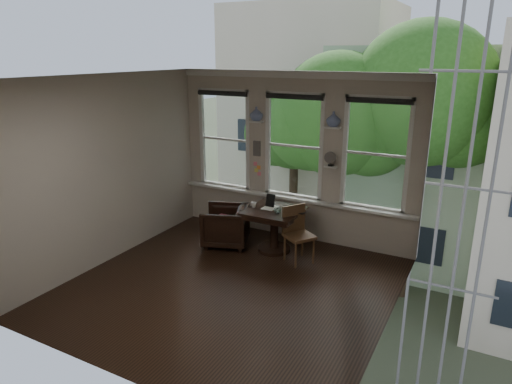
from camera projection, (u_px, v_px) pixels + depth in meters
The scene contains 25 objects.
ground at pixel (231, 286), 6.72m from camera, with size 4.50×4.50×0.00m, color black.
ceiling at pixel (228, 77), 5.84m from camera, with size 4.50×4.50×0.00m, color silver.
wall_back at pixel (295, 157), 8.18m from camera, with size 4.50×4.50×0.00m, color #B9AC9D.
wall_front at pixel (108, 248), 4.39m from camera, with size 4.50×4.50×0.00m, color #B9AC9D.
wall_left at pixel (109, 170), 7.30m from camera, with size 4.50×4.50×0.00m, color #B9AC9D.
wall_right at pixel (396, 215), 5.27m from camera, with size 4.50×4.50×0.00m, color #B9AC9D.
window_left at pixel (226, 139), 8.78m from camera, with size 1.10×0.12×1.90m, color white, non-canonical shape.
window_center at pixel (295, 146), 8.12m from camera, with size 1.10×0.12×1.90m, color white, non-canonical shape.
window_right at pixel (376, 154), 7.47m from camera, with size 1.10×0.12×1.90m, color white, non-canonical shape.
shelf_left at pixel (256, 121), 8.25m from camera, with size 0.26×0.16×0.03m, color white.
shelf_right at pixel (333, 127), 7.60m from camera, with size 0.26×0.16×0.03m, color white.
intercom at pixel (257, 148), 8.42m from camera, with size 0.14×0.06×0.28m, color #59544F.
sticky_notes at pixel (257, 167), 8.53m from camera, with size 0.16×0.01×0.24m, color pink, non-canonical shape.
desk_fan at pixel (331, 161), 7.75m from camera, with size 0.20×0.20×0.24m, color #59544F, non-canonical shape.
vase_left at pixel (256, 114), 8.21m from camera, with size 0.24×0.24×0.25m, color silver.
vase_right at pixel (333, 119), 7.56m from camera, with size 0.24×0.24×0.25m, color silver.
table at pixel (274, 230), 7.82m from camera, with size 0.90×0.90×0.75m, color black, non-canonical shape.
armchair_left at pixel (225, 226), 8.08m from camera, with size 0.76×0.78×0.71m, color black.
cushion_red at pixel (225, 221), 8.05m from camera, with size 0.45×0.45×0.06m, color maroon.
side_chair_right at pixel (299, 236), 7.37m from camera, with size 0.42×0.42×0.92m, color #432917, non-canonical shape.
laptop at pixel (294, 213), 7.52m from camera, with size 0.35×0.22×0.03m, color black.
mug at pixel (254, 205), 7.82m from camera, with size 0.10×0.10×0.09m, color white.
drinking_glass at pixel (277, 211), 7.51m from camera, with size 0.12×0.12×0.09m, color white.
tablet at pixel (270, 200), 7.84m from camera, with size 0.16×0.02×0.22m, color black.
papers at pixel (270, 207), 7.82m from camera, with size 0.22×0.30×0.00m, color silver.
Camera 1 is at (3.15, -5.14, 3.30)m, focal length 32.00 mm.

